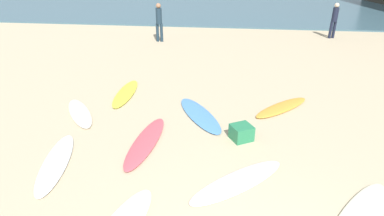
{
  "coord_description": "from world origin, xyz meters",
  "views": [
    {
      "loc": [
        -0.53,
        -2.02,
        3.83
      ],
      "look_at": [
        -1.42,
        5.26,
        0.3
      ],
      "focal_mm": 29.9,
      "sensor_mm": 36.0,
      "label": 1
    }
  ],
  "objects_px": {
    "surfboard_5": "(146,142)",
    "beach_cooler": "(241,132)",
    "beachgoer_near": "(159,20)",
    "surfboard_7": "(282,107)",
    "beachgoer_mid": "(334,19)",
    "surfboard_8": "(80,113)",
    "surfboard_4": "(200,115)",
    "surfboard_2": "(238,182)",
    "surfboard_3": "(56,162)",
    "surfboard_6": "(126,93)"
  },
  "relations": [
    {
      "from": "surfboard_2",
      "to": "surfboard_5",
      "type": "distance_m",
      "value": 2.35
    },
    {
      "from": "surfboard_4",
      "to": "beachgoer_near",
      "type": "relative_size",
      "value": 1.24
    },
    {
      "from": "surfboard_3",
      "to": "beach_cooler",
      "type": "bearing_deg",
      "value": 7.79
    },
    {
      "from": "surfboard_2",
      "to": "surfboard_5",
      "type": "height_order",
      "value": "surfboard_5"
    },
    {
      "from": "surfboard_8",
      "to": "surfboard_6",
      "type": "bearing_deg",
      "value": -154.22
    },
    {
      "from": "beach_cooler",
      "to": "surfboard_2",
      "type": "bearing_deg",
      "value": -92.85
    },
    {
      "from": "beachgoer_near",
      "to": "surfboard_3",
      "type": "bearing_deg",
      "value": 92.48
    },
    {
      "from": "surfboard_5",
      "to": "surfboard_7",
      "type": "distance_m",
      "value": 3.94
    },
    {
      "from": "surfboard_8",
      "to": "surfboard_3",
      "type": "bearing_deg",
      "value": 67.41
    },
    {
      "from": "surfboard_8",
      "to": "beachgoer_near",
      "type": "distance_m",
      "value": 8.09
    },
    {
      "from": "surfboard_6",
      "to": "beachgoer_near",
      "type": "height_order",
      "value": "beachgoer_near"
    },
    {
      "from": "surfboard_2",
      "to": "surfboard_3",
      "type": "distance_m",
      "value": 3.67
    },
    {
      "from": "surfboard_2",
      "to": "beachgoer_mid",
      "type": "bearing_deg",
      "value": -63.24
    },
    {
      "from": "surfboard_4",
      "to": "surfboard_5",
      "type": "relative_size",
      "value": 0.98
    },
    {
      "from": "surfboard_3",
      "to": "surfboard_5",
      "type": "xyz_separation_m",
      "value": [
        1.61,
        0.99,
        0.01
      ]
    },
    {
      "from": "surfboard_5",
      "to": "beachgoer_mid",
      "type": "height_order",
      "value": "beachgoer_mid"
    },
    {
      "from": "surfboard_4",
      "to": "surfboard_7",
      "type": "xyz_separation_m",
      "value": [
        2.2,
        0.71,
        0.01
      ]
    },
    {
      "from": "surfboard_4",
      "to": "beach_cooler",
      "type": "relative_size",
      "value": 4.99
    },
    {
      "from": "surfboard_5",
      "to": "beach_cooler",
      "type": "bearing_deg",
      "value": -163.43
    },
    {
      "from": "surfboard_5",
      "to": "surfboard_7",
      "type": "height_order",
      "value": "same"
    },
    {
      "from": "surfboard_6",
      "to": "beachgoer_mid",
      "type": "bearing_deg",
      "value": 43.51
    },
    {
      "from": "surfboard_3",
      "to": "surfboard_4",
      "type": "height_order",
      "value": "surfboard_4"
    },
    {
      "from": "beachgoer_mid",
      "to": "surfboard_6",
      "type": "bearing_deg",
      "value": 23.49
    },
    {
      "from": "surfboard_3",
      "to": "surfboard_4",
      "type": "bearing_deg",
      "value": 29.68
    },
    {
      "from": "surfboard_5",
      "to": "surfboard_7",
      "type": "xyz_separation_m",
      "value": [
        3.27,
        2.21,
        0.0
      ]
    },
    {
      "from": "surfboard_8",
      "to": "beach_cooler",
      "type": "distance_m",
      "value": 4.31
    },
    {
      "from": "surfboard_3",
      "to": "beachgoer_mid",
      "type": "relative_size",
      "value": 1.26
    },
    {
      "from": "surfboard_8",
      "to": "surfboard_5",
      "type": "bearing_deg",
      "value": 114.9
    },
    {
      "from": "surfboard_2",
      "to": "beachgoer_near",
      "type": "distance_m",
      "value": 11.06
    },
    {
      "from": "beachgoer_near",
      "to": "surfboard_5",
      "type": "bearing_deg",
      "value": 102.43
    },
    {
      "from": "surfboard_3",
      "to": "beachgoer_near",
      "type": "height_order",
      "value": "beachgoer_near"
    },
    {
      "from": "beach_cooler",
      "to": "beachgoer_near",
      "type": "bearing_deg",
      "value": 113.4
    },
    {
      "from": "surfboard_3",
      "to": "beach_cooler",
      "type": "distance_m",
      "value": 4.01
    },
    {
      "from": "surfboard_4",
      "to": "beachgoer_near",
      "type": "height_order",
      "value": "beachgoer_near"
    },
    {
      "from": "surfboard_2",
      "to": "surfboard_7",
      "type": "xyz_separation_m",
      "value": [
        1.22,
        3.36,
        0.01
      ]
    },
    {
      "from": "surfboard_7",
      "to": "surfboard_4",
      "type": "bearing_deg",
      "value": 62.82
    },
    {
      "from": "surfboard_6",
      "to": "surfboard_7",
      "type": "height_order",
      "value": "surfboard_7"
    },
    {
      "from": "surfboard_8",
      "to": "beachgoer_mid",
      "type": "relative_size",
      "value": 1.12
    },
    {
      "from": "surfboard_8",
      "to": "surfboard_4",
      "type": "bearing_deg",
      "value": 149.89
    },
    {
      "from": "surfboard_5",
      "to": "beachgoer_near",
      "type": "height_order",
      "value": "beachgoer_near"
    },
    {
      "from": "surfboard_3",
      "to": "beachgoer_mid",
      "type": "distance_m",
      "value": 14.66
    },
    {
      "from": "surfboard_4",
      "to": "beachgoer_mid",
      "type": "xyz_separation_m",
      "value": [
        5.76,
        9.48,
        0.92
      ]
    },
    {
      "from": "surfboard_4",
      "to": "beachgoer_near",
      "type": "bearing_deg",
      "value": 80.15
    },
    {
      "from": "beachgoer_mid",
      "to": "surfboard_4",
      "type": "bearing_deg",
      "value": 36.56
    },
    {
      "from": "surfboard_2",
      "to": "surfboard_3",
      "type": "xyz_separation_m",
      "value": [
        -3.66,
        0.16,
        -0.0
      ]
    },
    {
      "from": "surfboard_2",
      "to": "beachgoer_near",
      "type": "bearing_deg",
      "value": -22.02
    },
    {
      "from": "surfboard_7",
      "to": "beachgoer_mid",
      "type": "bearing_deg",
      "value": -67.13
    },
    {
      "from": "surfboard_3",
      "to": "beach_cooler",
      "type": "relative_size",
      "value": 4.83
    },
    {
      "from": "beachgoer_near",
      "to": "surfboard_6",
      "type": "bearing_deg",
      "value": 95.31
    },
    {
      "from": "beachgoer_mid",
      "to": "surfboard_2",
      "type": "bearing_deg",
      "value": 46.35
    }
  ]
}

